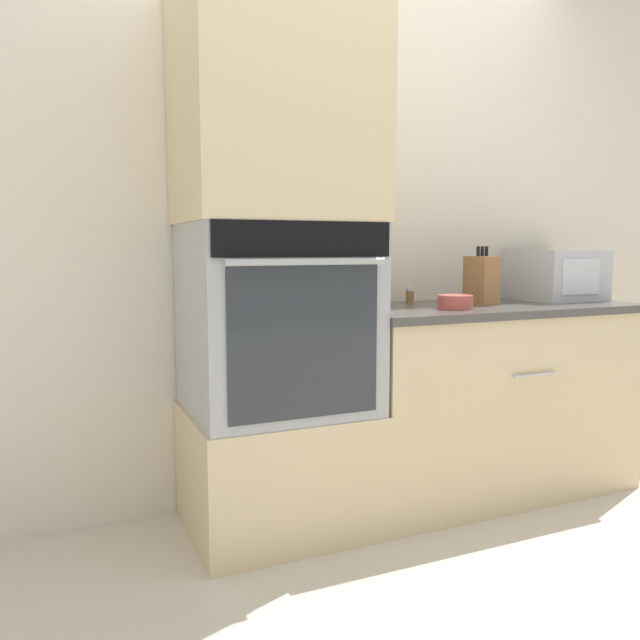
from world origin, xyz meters
TOP-DOWN VIEW (x-y plane):
  - ground_plane at (0.00, 0.00)m, footprint 12.00×12.00m
  - wall_back at (0.00, 0.63)m, footprint 8.00×0.05m
  - oven_cabinet_base at (-0.36, 0.30)m, footprint 0.71×0.60m
  - wall_oven at (-0.36, 0.30)m, footprint 0.69×0.64m
  - oven_cabinet_upper at (-0.36, 0.30)m, footprint 0.71×0.60m
  - counter_unit at (0.68, 0.30)m, footprint 1.37×0.63m
  - microwave at (1.14, 0.38)m, footprint 0.37×0.37m
  - knife_block at (0.66, 0.33)m, footprint 0.09×0.16m
  - bowl at (0.41, 0.18)m, footprint 0.15×0.15m
  - condiment_jar_near at (0.86, 0.52)m, footprint 0.04×0.04m
  - condiment_jar_mid at (0.39, 0.52)m, footprint 0.04×0.04m

SIDE VIEW (x-z plane):
  - ground_plane at x=0.00m, z-range 0.00..0.00m
  - oven_cabinet_base at x=-0.36m, z-range 0.00..0.49m
  - counter_unit at x=0.68m, z-range 0.00..0.88m
  - wall_oven at x=-0.36m, z-range 0.49..1.23m
  - bowl at x=0.41m, z-range 0.87..0.93m
  - condiment_jar_mid at x=0.39m, z-range 0.87..0.95m
  - condiment_jar_near at x=0.86m, z-range 0.87..0.95m
  - knife_block at x=0.66m, z-range 0.85..1.12m
  - microwave at x=1.14m, z-range 0.87..1.12m
  - wall_back at x=0.00m, z-range 0.00..2.50m
  - oven_cabinet_upper at x=-0.36m, z-range 1.23..2.12m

